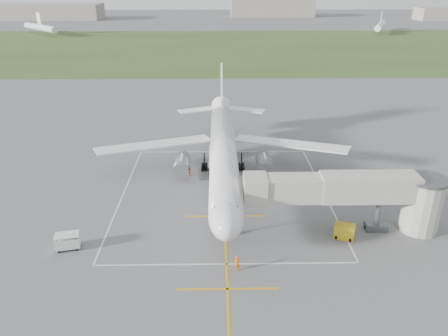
{
  "coord_description": "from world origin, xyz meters",
  "views": [
    {
      "loc": [
        -0.91,
        -57.92,
        27.89
      ],
      "look_at": [
        0.02,
        -4.0,
        4.0
      ],
      "focal_mm": 35.0,
      "sensor_mm": 36.0,
      "label": 1
    }
  ],
  "objects_px": {
    "ramp_worker_nose": "(237,264)",
    "ramp_worker_wing": "(189,171)",
    "airliner": "(223,152)",
    "gpu_unit": "(344,231)",
    "jet_bridge": "(362,194)",
    "baggage_cart": "(68,241)"
  },
  "relations": [
    {
      "from": "ramp_worker_nose",
      "to": "ramp_worker_wing",
      "type": "relative_size",
      "value": 1.02
    },
    {
      "from": "baggage_cart",
      "to": "ramp_worker_nose",
      "type": "distance_m",
      "value": 19.05
    },
    {
      "from": "baggage_cart",
      "to": "ramp_worker_nose",
      "type": "xyz_separation_m",
      "value": [
        18.57,
        -4.25,
        -0.11
      ]
    },
    {
      "from": "gpu_unit",
      "to": "ramp_worker_nose",
      "type": "relative_size",
      "value": 1.6
    },
    {
      "from": "airliner",
      "to": "baggage_cart",
      "type": "distance_m",
      "value": 25.07
    },
    {
      "from": "airliner",
      "to": "ramp_worker_nose",
      "type": "height_order",
      "value": "airliner"
    },
    {
      "from": "jet_bridge",
      "to": "ramp_worker_nose",
      "type": "distance_m",
      "value": 16.97
    },
    {
      "from": "airliner",
      "to": "ramp_worker_wing",
      "type": "xyz_separation_m",
      "value": [
        -5.18,
        1.6,
        -3.58
      ]
    },
    {
      "from": "jet_bridge",
      "to": "ramp_worker_wing",
      "type": "height_order",
      "value": "jet_bridge"
    },
    {
      "from": "gpu_unit",
      "to": "ramp_worker_nose",
      "type": "bearing_deg",
      "value": -133.2
    },
    {
      "from": "baggage_cart",
      "to": "jet_bridge",
      "type": "bearing_deg",
      "value": -6.19
    },
    {
      "from": "gpu_unit",
      "to": "ramp_worker_wing",
      "type": "bearing_deg",
      "value": 158.88
    },
    {
      "from": "ramp_worker_wing",
      "to": "baggage_cart",
      "type": "bearing_deg",
      "value": 83.95
    },
    {
      "from": "baggage_cart",
      "to": "gpu_unit",
      "type": "bearing_deg",
      "value": -8.86
    },
    {
      "from": "baggage_cart",
      "to": "ramp_worker_wing",
      "type": "relative_size",
      "value": 1.79
    },
    {
      "from": "gpu_unit",
      "to": "ramp_worker_nose",
      "type": "xyz_separation_m",
      "value": [
        -12.66,
        -5.93,
        -0.01
      ]
    },
    {
      "from": "airliner",
      "to": "baggage_cart",
      "type": "bearing_deg",
      "value": -134.87
    },
    {
      "from": "gpu_unit",
      "to": "baggage_cart",
      "type": "relative_size",
      "value": 0.91
    },
    {
      "from": "baggage_cart",
      "to": "ramp_worker_wing",
      "type": "bearing_deg",
      "value": 45.34
    },
    {
      "from": "jet_bridge",
      "to": "airliner",
      "type": "bearing_deg",
      "value": 137.81
    },
    {
      "from": "airliner",
      "to": "gpu_unit",
      "type": "height_order",
      "value": "airliner"
    },
    {
      "from": "jet_bridge",
      "to": "ramp_worker_wing",
      "type": "bearing_deg",
      "value": 142.82
    }
  ]
}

